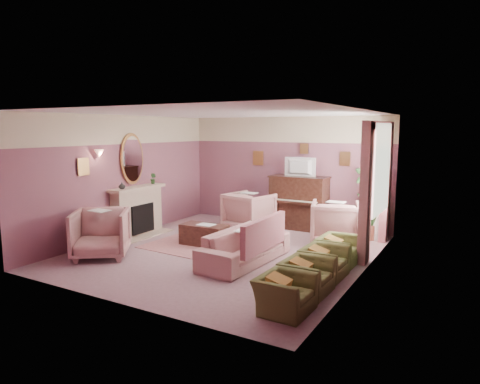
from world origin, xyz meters
The scene contains 48 objects.
floor centered at (0.00, 0.00, 0.00)m, with size 5.50×6.00×0.01m, color gray.
ceiling centered at (0.00, 0.00, 2.80)m, with size 5.50×6.00×0.01m, color white.
wall_back centered at (0.00, 3.00, 1.40)m, with size 5.50×0.02×2.80m, color #6E4460.
wall_front centered at (0.00, -3.00, 1.40)m, with size 5.50×0.02×2.80m, color #6E4460.
wall_left centered at (-2.75, 0.00, 1.40)m, with size 0.02×6.00×2.80m, color #6E4460.
wall_right centered at (2.75, 0.00, 1.40)m, with size 0.02×6.00×2.80m, color #6E4460.
picture_rail_band centered at (0.00, 2.99, 2.47)m, with size 5.50×0.01×0.65m, color beige.
stripe_panel centered at (2.73, 1.30, 1.07)m, with size 0.01×3.00×2.15m, color #AAB79C.
fireplace_surround centered at (-2.59, 0.20, 0.55)m, with size 0.30×1.40×1.10m, color #C7AD94.
fireplace_inset centered at (-2.49, 0.20, 0.40)m, with size 0.18×0.72×0.68m, color black.
fire_ember centered at (-2.45, 0.20, 0.22)m, with size 0.06×0.54×0.10m, color #FF3702.
mantel_shelf centered at (-2.56, 0.20, 1.12)m, with size 0.40×1.55×0.07m, color #C7AD94.
hearth centered at (-2.39, 0.20, 0.01)m, with size 0.55×1.50×0.02m, color #C7AD94.
mirror_frame centered at (-2.70, 0.20, 1.80)m, with size 0.04×0.72×1.20m, color #AC7C43.
mirror_glass centered at (-2.67, 0.20, 1.80)m, with size 0.01×0.60×1.06m, color silver.
sconce_shade centered at (-2.62, -0.85, 1.98)m, with size 0.20×0.20×0.16m, color #FFB794.
piano centered at (0.50, 2.68, 0.65)m, with size 1.40×0.60×1.30m, color #321912.
piano_keyshelf centered at (0.50, 2.33, 0.72)m, with size 1.30×0.12×0.06m, color #321912.
piano_keys centered at (0.50, 2.33, 0.76)m, with size 1.20×0.08×0.02m, color beige.
piano_top centered at (0.50, 2.68, 1.31)m, with size 1.45×0.65×0.04m, color #321912.
television centered at (0.50, 2.63, 1.60)m, with size 0.80×0.12×0.48m, color black.
print_back_left centered at (-0.80, 2.96, 1.72)m, with size 0.30×0.03×0.38m, color #AC7C43.
print_back_right centered at (1.55, 2.96, 1.78)m, with size 0.26×0.03×0.34m, color #AC7C43.
print_back_mid centered at (0.50, 2.96, 2.00)m, with size 0.22×0.03×0.26m, color #AC7C43.
print_left_wall centered at (-2.71, -1.20, 1.72)m, with size 0.03×0.28×0.36m, color #AC7C43.
window_blind centered at (2.70, 1.55, 1.70)m, with size 0.03×1.40×1.80m, color beige.
curtain_left centered at (2.62, 0.63, 1.30)m, with size 0.16×0.34×2.60m, color #AA5C68.
curtain_right centered at (2.62, 2.47, 1.30)m, with size 0.16×0.34×2.60m, color #AA5C68.
pelmet centered at (2.62, 1.55, 2.56)m, with size 0.16×2.20×0.16m, color #AA5C68.
mantel_plant centered at (-2.55, 0.75, 1.29)m, with size 0.16×0.16×0.28m, color #2E5B2A.
mantel_vase centered at (-2.55, -0.30, 1.23)m, with size 0.16×0.16×0.16m, color beige.
area_rug centered at (-0.56, 0.14, 0.01)m, with size 2.50×1.80×0.01m, color #B06A6D.
coffee_table centered at (-0.68, 0.21, 0.23)m, with size 1.00×0.50×0.45m, color #40221A.
table_paper centered at (-0.63, 0.21, 0.46)m, with size 0.35×0.28×0.01m, color silver.
sofa centered at (0.68, -0.43, 0.43)m, with size 0.70×2.11×0.85m, color tan.
sofa_throw centered at (1.08, -0.43, 0.60)m, with size 0.11×1.60×0.59m, color #AA5C68.
floral_armchair_left centered at (-0.51, 1.92, 0.52)m, with size 1.00×1.00×1.05m, color tan.
floral_armchair_right centered at (1.75, 1.68, 0.52)m, with size 1.00×1.00×1.05m, color tan.
floral_armchair_front centered at (-1.93, -1.53, 0.52)m, with size 1.00×1.00×1.05m, color tan.
olive_chair_a centered at (2.22, -2.07, 0.34)m, with size 0.55×0.79×0.68m, color #616833.
olive_chair_b centered at (2.22, -1.25, 0.34)m, with size 0.55×0.79×0.68m, color #616833.
olive_chair_c centered at (2.22, -0.43, 0.34)m, with size 0.55×0.79×0.68m, color #616833.
olive_chair_d centered at (2.22, 0.39, 0.34)m, with size 0.55×0.79×0.68m, color #616833.
side_table centered at (2.36, 2.64, 0.35)m, with size 0.52×0.52×0.70m, color white.
side_plant_big centered at (2.36, 2.64, 0.87)m, with size 0.30×0.30×0.34m, color #2E5B2A.
side_plant_small centered at (2.48, 2.54, 0.84)m, with size 0.16×0.16×0.28m, color #2E5B2A.
palm_pot centered at (2.29, 2.48, 0.17)m, with size 0.34×0.34×0.34m, color brown.
palm_plant centered at (2.29, 2.48, 1.06)m, with size 0.76×0.76×1.44m, color #2E5B2A.
Camera 1 is at (4.45, -7.23, 2.49)m, focal length 32.00 mm.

